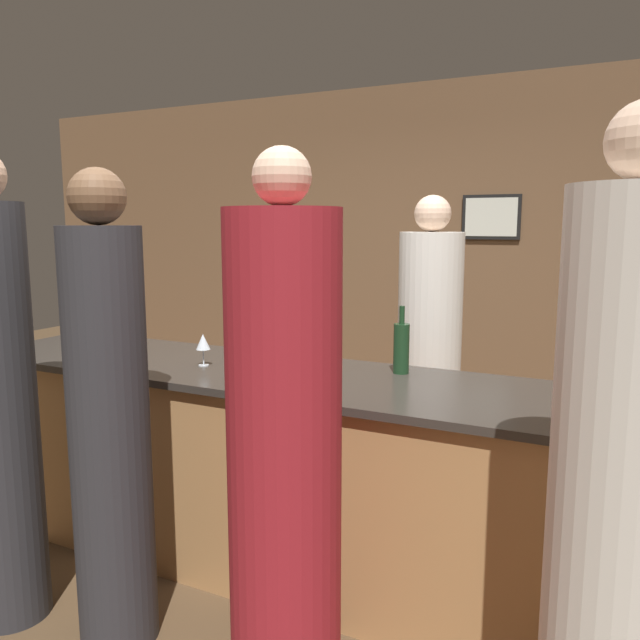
# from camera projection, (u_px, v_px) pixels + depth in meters

# --- Properties ---
(ground_plane) EXTENTS (14.00, 14.00, 0.00)m
(ground_plane) POSITION_uv_depth(u_px,v_px,m) (276.00, 561.00, 3.17)
(ground_plane) COLOR #4C3823
(back_wall) EXTENTS (8.00, 0.08, 2.80)m
(back_wall) POSITION_uv_depth(u_px,v_px,m) (422.00, 261.00, 5.09)
(back_wall) COLOR brown
(back_wall) RESTS_ON ground_plane
(bar_counter) EXTENTS (3.45, 0.81, 0.99)m
(bar_counter) POSITION_uv_depth(u_px,v_px,m) (275.00, 468.00, 3.10)
(bar_counter) COLOR #B27F4C
(bar_counter) RESTS_ON ground_plane
(bartender) EXTENTS (0.37, 0.37, 1.86)m
(bartender) POSITION_uv_depth(u_px,v_px,m) (428.00, 369.00, 3.63)
(bartender) COLOR silver
(bartender) RESTS_ON ground_plane
(guest_0) EXTENTS (0.37, 0.37, 2.00)m
(guest_0) POSITION_uv_depth(u_px,v_px,m) (619.00, 513.00, 1.67)
(guest_0) COLOR silver
(guest_0) RESTS_ON ground_plane
(guest_1) EXTENTS (0.31, 0.31, 1.91)m
(guest_1) POSITION_uv_depth(u_px,v_px,m) (109.00, 428.00, 2.46)
(guest_1) COLOR #2D2D33
(guest_1) RESTS_ON ground_plane
(guest_2) EXTENTS (0.39, 0.39, 1.94)m
(guest_2) POSITION_uv_depth(u_px,v_px,m) (284.00, 459.00, 2.13)
(guest_2) COLOR maroon
(guest_2) RESTS_ON ground_plane
(wine_bottle_0) EXTENTS (0.08, 0.08, 0.27)m
(wine_bottle_0) POSITION_uv_depth(u_px,v_px,m) (304.00, 346.00, 3.07)
(wine_bottle_0) COLOR #19381E
(wine_bottle_0) RESTS_ON bar_counter
(wine_bottle_1) EXTENTS (0.08, 0.08, 0.32)m
(wine_bottle_1) POSITION_uv_depth(u_px,v_px,m) (401.00, 347.00, 2.96)
(wine_bottle_1) COLOR #19381E
(wine_bottle_1) RESTS_ON bar_counter
(wine_glass_0) EXTENTS (0.07, 0.07, 0.16)m
(wine_glass_0) POSITION_uv_depth(u_px,v_px,m) (203.00, 343.00, 3.11)
(wine_glass_0) COLOR silver
(wine_glass_0) RESTS_ON bar_counter
(wine_glass_1) EXTENTS (0.08, 0.08, 0.19)m
(wine_glass_1) POSITION_uv_depth(u_px,v_px,m) (294.00, 354.00, 2.73)
(wine_glass_1) COLOR silver
(wine_glass_1) RESTS_ON bar_counter
(wine_glass_2) EXTENTS (0.08, 0.08, 0.15)m
(wine_glass_2) POSITION_uv_depth(u_px,v_px,m) (256.00, 352.00, 2.93)
(wine_glass_2) COLOR silver
(wine_glass_2) RESTS_ON bar_counter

